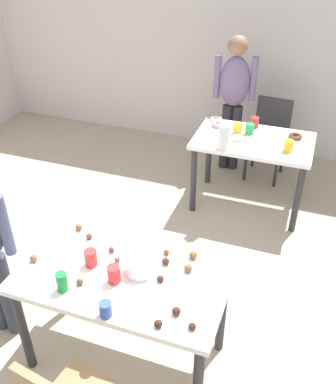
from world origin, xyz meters
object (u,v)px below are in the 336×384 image
Objects in this scene: dining_table_near at (122,289)px; dining_table_far at (252,150)px; chair_far_table at (269,134)px; soda_can at (62,282)px; person_adult_far at (234,93)px; mixing_bowl at (139,266)px; pitcher_far at (224,137)px.

dining_table_far is at bearing 78.82° from dining_table_near.
chair_far_table is 3.11m from soda_can.
soda_can is (-0.27, -0.21, 0.17)m from dining_table_near.
person_adult_far is at bearing 117.20° from dining_table_far.
chair_far_table is 4.46× the size of mixing_bowl.
dining_table_near is 2.13m from dining_table_far.
dining_table_far is 0.73× the size of person_adult_far.
dining_table_near is 1.15× the size of dining_table_far.
soda_can is at bearing -142.31° from dining_table_near.
pitcher_far is at bearing -106.92° from chair_far_table.
chair_far_table is 7.13× the size of soda_can.
person_adult_far is 12.44× the size of soda_can.
pitcher_far is at bearing 84.15° from dining_table_near.
person_adult_far is at bearing 97.54° from pitcher_far.
person_adult_far reaches higher than soda_can.
person_adult_far is (0.06, 2.79, 0.27)m from dining_table_near.
pitcher_far is at bearing -128.98° from dining_table_far.
person_adult_far is at bearing 88.85° from dining_table_near.
dining_table_near is at bearing -101.18° from dining_table_far.
dining_table_near is 0.19m from mixing_bowl.
mixing_bowl is 0.46m from soda_can.
pitcher_far is (0.10, 1.73, 0.07)m from mixing_bowl.
mixing_bowl is at bearing -98.35° from chair_far_table.
mixing_bowl is (0.03, -2.71, -0.12)m from person_adult_far.
pitcher_far is (-0.23, -0.28, 0.23)m from dining_table_far.
pitcher_far is (0.19, 1.81, 0.22)m from dining_table_near.
pitcher_far reaches higher than dining_table_near.
pitcher_far is at bearing 77.29° from soda_can.
chair_far_table is at bearing 84.16° from dining_table_far.
dining_table_near is 6.53× the size of mixing_bowl.
person_adult_far is (-0.43, -0.01, 0.41)m from chair_far_table.
soda_can reaches higher than chair_far_table.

